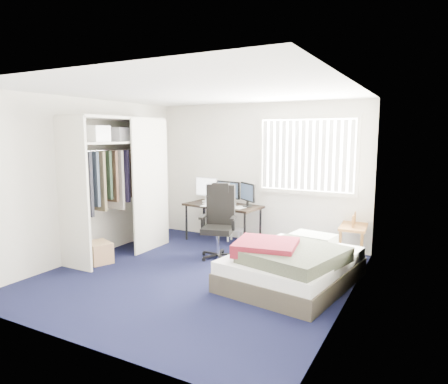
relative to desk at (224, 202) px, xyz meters
name	(u,v)px	position (x,y,z in m)	size (l,w,h in m)	color
ground	(198,275)	(0.53, -1.75, -0.73)	(4.20, 4.20, 0.00)	black
room_shell	(197,167)	(0.53, -1.75, 0.78)	(4.20, 4.20, 4.20)	silver
window_assembly	(307,155)	(1.43, 0.29, 0.87)	(1.72, 0.09, 1.32)	white
closet	(117,172)	(-1.14, -1.49, 0.62)	(0.64, 1.84, 2.22)	beige
desk	(224,202)	(0.00, 0.00, 0.00)	(1.46, 0.81, 1.15)	black
office_chair	(219,229)	(0.37, -0.85, -0.28)	(0.68, 0.68, 1.18)	black
footstool	(235,232)	(0.18, 0.10, -0.55)	(0.30, 0.25, 0.24)	white
nightstand	(354,229)	(2.28, 0.09, -0.25)	(0.45, 0.81, 0.72)	brown
bed	(292,264)	(1.78, -1.45, -0.46)	(1.62, 2.01, 0.61)	#393329
pine_box	(99,252)	(-1.12, -1.97, -0.57)	(0.42, 0.31, 0.31)	#A27351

